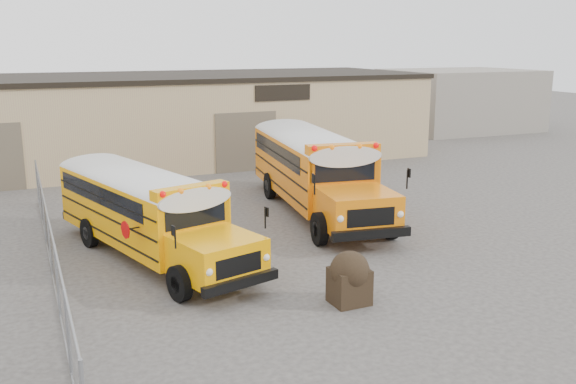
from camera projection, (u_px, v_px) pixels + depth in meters
name	position (u px, v px, depth m)	size (l,w,h in m)	color
ground	(291.00, 281.00, 17.62)	(120.00, 120.00, 0.00)	#3E3C39
warehouse	(146.00, 118.00, 34.99)	(30.20, 10.20, 4.67)	tan
chainlink_fence	(50.00, 245.00, 17.82)	(0.07, 18.07, 1.81)	gray
distant_building_right	(459.00, 100.00, 47.76)	(10.00, 8.00, 4.40)	gray
school_bus_left	(76.00, 177.00, 23.65)	(4.69, 9.44, 2.69)	#FFA201
school_bus_right	(273.00, 140.00, 30.81)	(3.91, 10.83, 3.10)	orange
tarp_bundle	(350.00, 277.00, 15.98)	(1.00, 1.00, 1.36)	black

